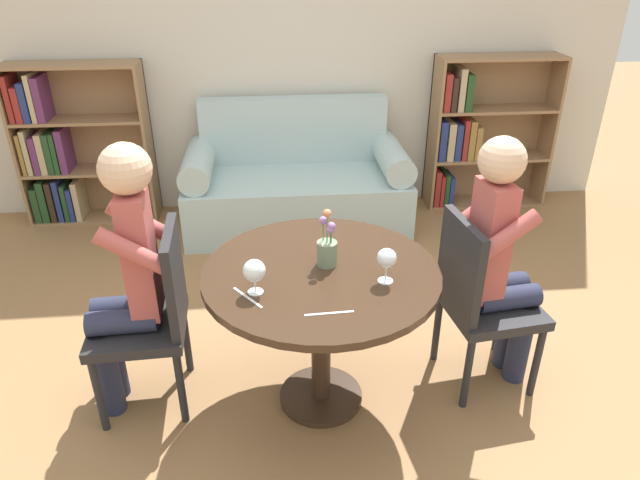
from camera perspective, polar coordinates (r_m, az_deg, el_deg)
ground_plane at (r=2.89m, az=0.10°, el=-15.51°), size 16.00×16.00×0.00m
back_wall at (r=4.53m, az=-2.98°, el=19.80°), size 5.20×0.05×2.70m
round_table at (r=2.52m, az=0.11°, el=-5.53°), size 1.03×1.03×0.73m
couch at (r=4.39m, az=-2.37°, el=5.45°), size 1.66×0.80×0.92m
bookshelf_left at (r=4.79m, az=-23.89°, el=8.32°), size 0.97×0.28×1.21m
bookshelf_right at (r=4.83m, az=15.20°, el=10.29°), size 0.97×0.28×1.21m
chair_left at (r=2.70m, az=-16.39°, el=-6.99°), size 0.44×0.44×0.90m
chair_right at (r=2.80m, az=15.60°, el=-5.47°), size 0.47×0.47×0.90m
person_left at (r=2.61m, az=-18.82°, el=-3.44°), size 0.43×0.35×1.29m
person_right at (r=2.76m, az=17.64°, el=-1.95°), size 0.44×0.37×1.27m
wine_glass_left at (r=2.27m, az=-6.58°, el=-3.15°), size 0.09×0.09×0.15m
wine_glass_right at (r=2.33m, az=6.68°, el=-1.90°), size 0.08×0.08×0.15m
flower_vase at (r=2.45m, az=0.72°, el=-0.80°), size 0.09×0.09×0.27m
knife_left_setting at (r=2.18m, az=0.97°, el=-7.34°), size 0.19×0.02×0.00m
fork_left_setting at (r=2.29m, az=-7.25°, el=-5.73°), size 0.12×0.16×0.00m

